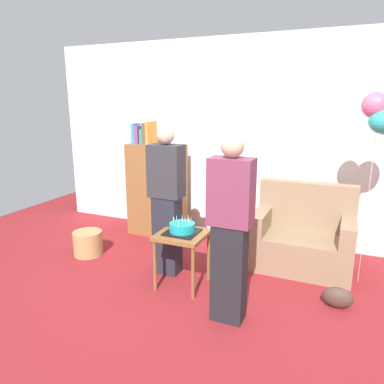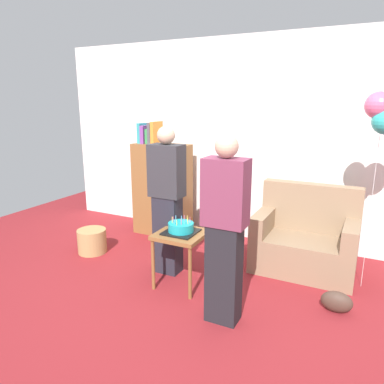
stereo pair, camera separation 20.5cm
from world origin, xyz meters
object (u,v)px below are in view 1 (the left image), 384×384
object	(u,v)px
person_blowing_candles	(167,201)
handbag	(338,297)
side_table	(182,241)
birthday_cake	(182,228)
couch	(302,238)
person_holding_cake	(230,230)
bookshelf	(156,188)
wicker_basket	(88,243)

from	to	relation	value
person_blowing_candles	handbag	xyz separation A→B (m)	(1.79, -0.02, -0.73)
side_table	birthday_cake	distance (m)	0.14
couch	birthday_cake	size ratio (longest dim) A/B	3.44
birthday_cake	handbag	distance (m)	1.61
side_table	handbag	size ratio (longest dim) A/B	2.07
person_holding_cake	birthday_cake	bearing A→B (deg)	-42.19
bookshelf	wicker_basket	distance (m)	1.21
side_table	birthday_cake	xyz separation A→B (m)	(-0.00, 0.00, 0.14)
couch	wicker_basket	xyz separation A→B (m)	(-2.50, -0.73, -0.19)
birthday_cake	wicker_basket	bearing A→B (deg)	170.67
side_table	wicker_basket	bearing A→B (deg)	170.67
side_table	person_blowing_candles	distance (m)	0.49
bookshelf	handbag	bearing A→B (deg)	-22.73
person_holding_cake	handbag	world-z (taller)	person_holding_cake
couch	person_blowing_candles	bearing A→B (deg)	-150.95
side_table	handbag	xyz separation A→B (m)	(1.51, 0.19, -0.39)
bookshelf	couch	bearing A→B (deg)	-7.37
wicker_basket	bookshelf	bearing A→B (deg)	66.25
person_blowing_candles	wicker_basket	world-z (taller)	person_blowing_candles
handbag	wicker_basket	bearing A→B (deg)	179.18
person_holding_cake	handbag	bearing A→B (deg)	-157.70
person_holding_cake	wicker_basket	world-z (taller)	person_holding_cake
wicker_basket	person_holding_cake	bearing A→B (deg)	-16.80
birthday_cake	person_blowing_candles	world-z (taller)	person_blowing_candles
person_blowing_candles	side_table	bearing A→B (deg)	-57.93
person_holding_cake	handbag	xyz separation A→B (m)	(0.89, 0.57, -0.73)
couch	birthday_cake	xyz separation A→B (m)	(-1.08, -0.97, 0.29)
couch	handbag	world-z (taller)	couch
wicker_basket	side_table	bearing A→B (deg)	-9.33
side_table	handbag	distance (m)	1.57
handbag	bookshelf	bearing A→B (deg)	157.27
couch	handbag	bearing A→B (deg)	-60.98
person_blowing_candles	handbag	size ratio (longest dim) A/B	5.82
side_table	person_blowing_candles	world-z (taller)	person_blowing_candles
person_blowing_candles	person_holding_cake	xyz separation A→B (m)	(0.91, -0.59, 0.00)
side_table	bookshelf	bearing A→B (deg)	128.39
couch	birthday_cake	distance (m)	1.48
wicker_basket	handbag	size ratio (longest dim) A/B	1.29
birthday_cake	handbag	xyz separation A→B (m)	(1.51, 0.19, -0.53)
wicker_basket	handbag	distance (m)	2.93
wicker_basket	handbag	bearing A→B (deg)	-0.82
person_holding_cake	handbag	distance (m)	1.28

